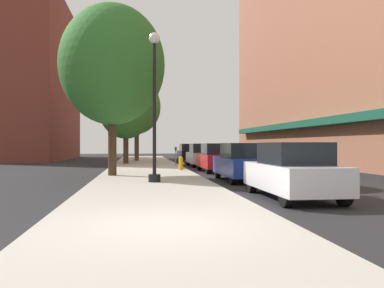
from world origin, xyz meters
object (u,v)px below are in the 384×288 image
object	(u,v)px
tree_near	(126,107)
tree_far	(137,107)
car_red	(217,158)
car_silver	(202,155)
lamppost	(154,104)
parking_meter_near	(176,154)
tree_mid	(112,65)
car_blue	(242,162)
car_black	(189,153)
fire_hydrant	(181,163)
car_white	(292,171)

from	to	relation	value
tree_near	tree_far	world-z (taller)	tree_far
car_red	car_silver	xyz separation A→B (m)	(0.00, 5.67, 0.00)
lamppost	car_silver	size ratio (longest dim) A/B	1.37
lamppost	parking_meter_near	size ratio (longest dim) A/B	4.50
tree_mid	car_blue	bearing A→B (deg)	-22.64
lamppost	car_silver	xyz separation A→B (m)	(3.88, 12.75, -2.39)
car_silver	tree_far	bearing A→B (deg)	121.03
tree_mid	car_black	bearing A→B (deg)	70.73
parking_meter_near	car_black	size ratio (longest dim) A/B	0.30
tree_far	car_blue	size ratio (longest dim) A/B	1.72
lamppost	parking_meter_near	bearing A→B (deg)	80.82
fire_hydrant	car_silver	size ratio (longest dim) A/B	0.18
car_silver	car_black	xyz separation A→B (m)	(0.00, 7.36, 0.00)
lamppost	tree_near	distance (m)	15.78
car_black	car_white	bearing A→B (deg)	-90.60
fire_hydrant	parking_meter_near	size ratio (longest dim) A/B	0.60
tree_near	tree_mid	distance (m)	12.02
tree_near	car_blue	xyz separation A→B (m)	(5.49, -14.38, -3.66)
parking_meter_near	car_red	xyz separation A→B (m)	(1.95, -4.88, -0.14)
car_black	tree_near	bearing A→B (deg)	-141.41
car_white	car_blue	world-z (taller)	same
tree_mid	tree_far	bearing A→B (deg)	86.45
tree_far	car_red	bearing A→B (deg)	-71.23
fire_hydrant	car_red	xyz separation A→B (m)	(2.07, -0.26, 0.29)
tree_mid	tree_near	bearing A→B (deg)	88.73
tree_far	car_blue	bearing A→B (deg)	-76.56
lamppost	tree_mid	distance (m)	4.67
tree_near	fire_hydrant	bearing A→B (deg)	-67.62
car_blue	car_silver	world-z (taller)	same
parking_meter_near	car_blue	world-z (taller)	car_blue
parking_meter_near	car_red	distance (m)	5.26
fire_hydrant	car_blue	world-z (taller)	car_blue
tree_far	car_red	xyz separation A→B (m)	(4.69, -13.79, -4.20)
car_blue	car_black	bearing A→B (deg)	90.58
lamppost	tree_near	xyz separation A→B (m)	(-1.60, 15.64, 1.27)
lamppost	tree_far	world-z (taller)	tree_far
car_blue	car_black	world-z (taller)	same
tree_near	tree_far	distance (m)	5.32
car_white	car_blue	distance (m)	5.84
tree_mid	car_silver	bearing A→B (deg)	57.66
tree_near	tree_mid	xyz separation A→B (m)	(-0.27, -11.98, 0.94)
car_blue	car_silver	bearing A→B (deg)	90.58
lamppost	tree_mid	size ratio (longest dim) A/B	0.72
car_silver	car_black	size ratio (longest dim) A/B	1.00
car_white	car_red	xyz separation A→B (m)	(0.00, 11.66, 0.00)
car_red	car_black	world-z (taller)	same
car_blue	car_red	size ratio (longest dim) A/B	1.00
lamppost	car_silver	bearing A→B (deg)	73.06
car_black	tree_mid	bearing A→B (deg)	-109.87
fire_hydrant	tree_near	distance (m)	9.81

